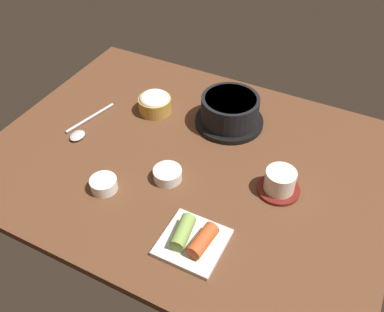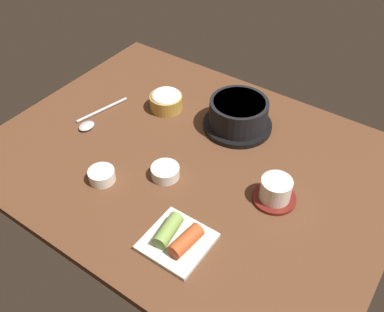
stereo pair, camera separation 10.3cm
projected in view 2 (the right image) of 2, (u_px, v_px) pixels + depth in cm
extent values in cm
cube|color=#56331E|center=(190.00, 160.00, 108.04)|extent=(100.00, 76.00, 2.00)
cylinder|color=black|center=(237.00, 125.00, 115.77)|extent=(18.68, 18.68, 1.37)
cylinder|color=black|center=(238.00, 112.00, 112.89)|extent=(15.58, 15.58, 7.04)
cylinder|color=#D15619|center=(239.00, 103.00, 110.69)|extent=(13.71, 13.71, 0.60)
cylinder|color=#B78C38|center=(166.00, 102.00, 120.87)|extent=(9.23, 9.23, 4.31)
ellipsoid|color=white|center=(166.00, 96.00, 119.40)|extent=(8.49, 8.49, 3.23)
cylinder|color=maroon|center=(274.00, 198.00, 96.85)|extent=(9.97, 9.97, 0.80)
cylinder|color=silver|center=(276.00, 189.00, 94.80)|extent=(7.08, 7.08, 5.20)
cylinder|color=#C6D18C|center=(277.00, 182.00, 93.23)|extent=(6.02, 6.02, 0.40)
cylinder|color=white|center=(165.00, 172.00, 101.57)|extent=(6.88, 6.88, 2.81)
cylinder|color=brown|center=(165.00, 169.00, 100.81)|extent=(5.64, 5.64, 0.50)
cube|color=silver|center=(177.00, 242.00, 87.98)|extent=(12.98, 12.98, 1.00)
cylinder|color=#7A9E47|center=(168.00, 230.00, 87.49)|extent=(4.25, 8.15, 3.21)
cylinder|color=#C64C23|center=(186.00, 241.00, 85.60)|extent=(3.96, 8.06, 3.21)
cylinder|color=white|center=(102.00, 175.00, 100.60)|extent=(6.33, 6.33, 2.93)
cylinder|color=#386B2D|center=(101.00, 172.00, 99.81)|extent=(5.19, 5.19, 0.50)
cylinder|color=#B7B7BC|center=(102.00, 110.00, 121.22)|extent=(4.68, 16.33, 0.80)
ellipsoid|color=#B7B7BC|center=(87.00, 126.00, 115.35)|extent=(3.60, 4.68, 1.26)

